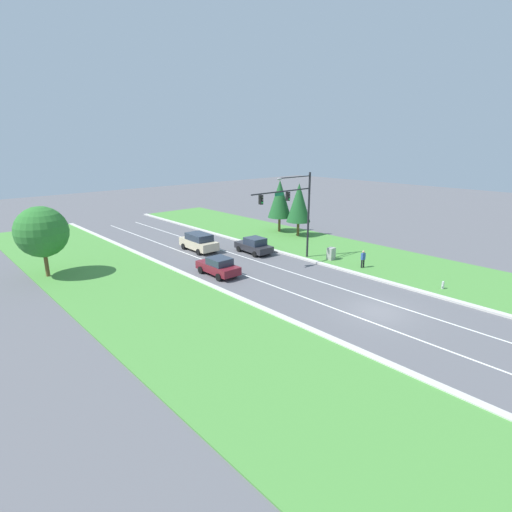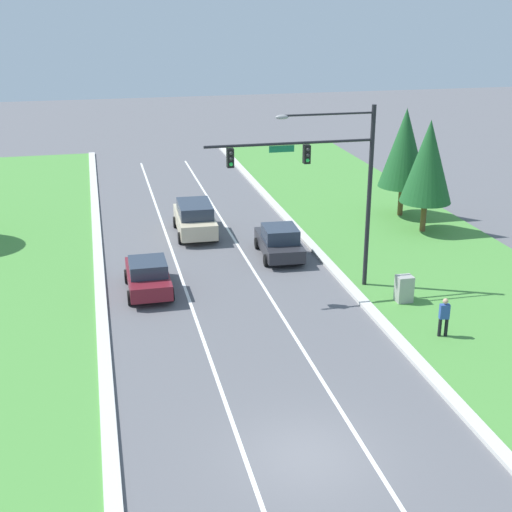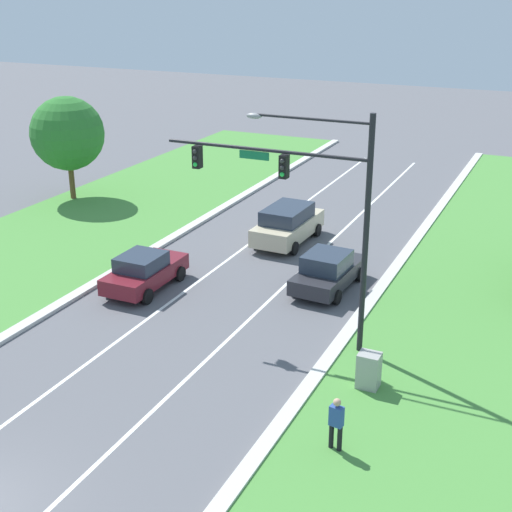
{
  "view_description": "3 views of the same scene",
  "coord_description": "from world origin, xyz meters",
  "px_view_note": "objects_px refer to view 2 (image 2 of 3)",
  "views": [
    {
      "loc": [
        -23.05,
        -13.11,
        11.24
      ],
      "look_at": [
        -0.03,
        12.48,
        1.29
      ],
      "focal_mm": 28.0,
      "sensor_mm": 36.0,
      "label": 1
    },
    {
      "loc": [
        -5.43,
        -16.91,
        12.79
      ],
      "look_at": [
        1.53,
        13.36,
        1.4
      ],
      "focal_mm": 50.0,
      "sensor_mm": 36.0,
      "label": 2
    },
    {
      "loc": [
        12.4,
        -9.7,
        12.26
      ],
      "look_at": [
        1.19,
        14.66,
        1.84
      ],
      "focal_mm": 50.0,
      "sensor_mm": 36.0,
      "label": 3
    }
  ],
  "objects_px": {
    "conifer_near_right_tree": "(428,162)",
    "conifer_far_right_tree": "(405,148)",
    "traffic_signal_mast": "(326,172)",
    "pedestrian": "(444,316)",
    "champagne_suv": "(195,218)",
    "burgundy_sedan": "(148,276)",
    "utility_cabinet": "(404,290)",
    "charcoal_sedan": "(279,242)"
  },
  "relations": [
    {
      "from": "traffic_signal_mast",
      "to": "utility_cabinet",
      "type": "bearing_deg",
      "value": -36.29
    },
    {
      "from": "utility_cabinet",
      "to": "traffic_signal_mast",
      "type": "bearing_deg",
      "value": 143.71
    },
    {
      "from": "burgundy_sedan",
      "to": "utility_cabinet",
      "type": "relative_size",
      "value": 3.34
    },
    {
      "from": "burgundy_sedan",
      "to": "pedestrian",
      "type": "xyz_separation_m",
      "value": [
        10.96,
        -7.28,
        0.13
      ]
    },
    {
      "from": "burgundy_sedan",
      "to": "charcoal_sedan",
      "type": "relative_size",
      "value": 0.96
    },
    {
      "from": "utility_cabinet",
      "to": "pedestrian",
      "type": "height_order",
      "value": "pedestrian"
    },
    {
      "from": "traffic_signal_mast",
      "to": "conifer_far_right_tree",
      "type": "bearing_deg",
      "value": 50.63
    },
    {
      "from": "champagne_suv",
      "to": "conifer_far_right_tree",
      "type": "height_order",
      "value": "conifer_far_right_tree"
    },
    {
      "from": "conifer_near_right_tree",
      "to": "conifer_far_right_tree",
      "type": "height_order",
      "value": "conifer_far_right_tree"
    },
    {
      "from": "traffic_signal_mast",
      "to": "conifer_far_right_tree",
      "type": "relative_size",
      "value": 1.27
    },
    {
      "from": "champagne_suv",
      "to": "pedestrian",
      "type": "height_order",
      "value": "champagne_suv"
    },
    {
      "from": "burgundy_sedan",
      "to": "conifer_near_right_tree",
      "type": "relative_size",
      "value": 0.65
    },
    {
      "from": "traffic_signal_mast",
      "to": "pedestrian",
      "type": "relative_size",
      "value": 4.97
    },
    {
      "from": "burgundy_sedan",
      "to": "conifer_far_right_tree",
      "type": "relative_size",
      "value": 0.64
    },
    {
      "from": "champagne_suv",
      "to": "conifer_near_right_tree",
      "type": "height_order",
      "value": "conifer_near_right_tree"
    },
    {
      "from": "charcoal_sedan",
      "to": "conifer_near_right_tree",
      "type": "height_order",
      "value": "conifer_near_right_tree"
    },
    {
      "from": "pedestrian",
      "to": "conifer_far_right_tree",
      "type": "xyz_separation_m",
      "value": [
        5.14,
        15.84,
        3.3
      ]
    },
    {
      "from": "champagne_suv",
      "to": "conifer_near_right_tree",
      "type": "relative_size",
      "value": 0.75
    },
    {
      "from": "traffic_signal_mast",
      "to": "charcoal_sedan",
      "type": "height_order",
      "value": "traffic_signal_mast"
    },
    {
      "from": "utility_cabinet",
      "to": "champagne_suv",
      "type": "bearing_deg",
      "value": 123.11
    },
    {
      "from": "traffic_signal_mast",
      "to": "utility_cabinet",
      "type": "distance_m",
      "value": 6.2
    },
    {
      "from": "charcoal_sedan",
      "to": "conifer_near_right_tree",
      "type": "bearing_deg",
      "value": 16.04
    },
    {
      "from": "pedestrian",
      "to": "conifer_far_right_tree",
      "type": "height_order",
      "value": "conifer_far_right_tree"
    },
    {
      "from": "conifer_near_right_tree",
      "to": "conifer_far_right_tree",
      "type": "xyz_separation_m",
      "value": [
        0.04,
        3.24,
        0.12
      ]
    },
    {
      "from": "utility_cabinet",
      "to": "pedestrian",
      "type": "bearing_deg",
      "value": -88.41
    },
    {
      "from": "charcoal_sedan",
      "to": "conifer_far_right_tree",
      "type": "relative_size",
      "value": 0.67
    },
    {
      "from": "conifer_far_right_tree",
      "to": "utility_cabinet",
      "type": "bearing_deg",
      "value": -113.05
    },
    {
      "from": "pedestrian",
      "to": "conifer_far_right_tree",
      "type": "bearing_deg",
      "value": -98.97
    },
    {
      "from": "traffic_signal_mast",
      "to": "burgundy_sedan",
      "type": "bearing_deg",
      "value": 168.99
    },
    {
      "from": "charcoal_sedan",
      "to": "utility_cabinet",
      "type": "bearing_deg",
      "value": -58.19
    },
    {
      "from": "burgundy_sedan",
      "to": "pedestrian",
      "type": "bearing_deg",
      "value": -33.41
    },
    {
      "from": "utility_cabinet",
      "to": "conifer_far_right_tree",
      "type": "height_order",
      "value": "conifer_far_right_tree"
    },
    {
      "from": "traffic_signal_mast",
      "to": "burgundy_sedan",
      "type": "relative_size",
      "value": 1.99
    },
    {
      "from": "champagne_suv",
      "to": "pedestrian",
      "type": "relative_size",
      "value": 2.87
    },
    {
      "from": "pedestrian",
      "to": "burgundy_sedan",
      "type": "bearing_deg",
      "value": -24.59
    },
    {
      "from": "champagne_suv",
      "to": "charcoal_sedan",
      "type": "relative_size",
      "value": 1.1
    },
    {
      "from": "charcoal_sedan",
      "to": "pedestrian",
      "type": "bearing_deg",
      "value": -66.42
    },
    {
      "from": "burgundy_sedan",
      "to": "champagne_suv",
      "type": "relative_size",
      "value": 0.87
    },
    {
      "from": "conifer_near_right_tree",
      "to": "conifer_far_right_tree",
      "type": "relative_size",
      "value": 0.98
    },
    {
      "from": "burgundy_sedan",
      "to": "champagne_suv",
      "type": "xyz_separation_m",
      "value": [
        3.3,
        7.85,
        0.16
      ]
    },
    {
      "from": "conifer_near_right_tree",
      "to": "champagne_suv",
      "type": "bearing_deg",
      "value": 168.81
    },
    {
      "from": "pedestrian",
      "to": "conifer_near_right_tree",
      "type": "distance_m",
      "value": 13.96
    }
  ]
}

